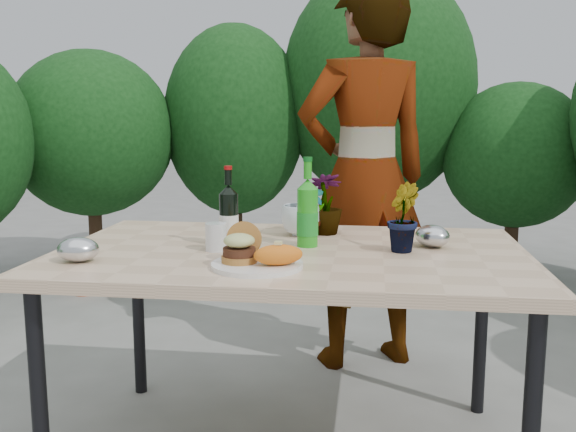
# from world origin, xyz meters

# --- Properties ---
(patio_table) EXTENTS (1.60, 1.00, 0.75)m
(patio_table) POSITION_xyz_m (0.00, 0.00, 0.69)
(patio_table) COLOR #D4B18D
(patio_table) RESTS_ON ground
(shrub_hedge) EXTENTS (6.92, 5.13, 2.33)m
(shrub_hedge) POSITION_xyz_m (0.26, 1.70, 1.15)
(shrub_hedge) COLOR #382316
(shrub_hedge) RESTS_ON ground
(dinner_plate) EXTENTS (0.28, 0.28, 0.01)m
(dinner_plate) POSITION_xyz_m (-0.07, -0.27, 0.76)
(dinner_plate) COLOR white
(dinner_plate) RESTS_ON patio_table
(burger_stack) EXTENTS (0.11, 0.16, 0.11)m
(burger_stack) POSITION_xyz_m (-0.12, -0.25, 0.81)
(burger_stack) COLOR #B7722D
(burger_stack) RESTS_ON dinner_plate
(sweet_potato) EXTENTS (0.17, 0.12, 0.06)m
(sweet_potato) POSITION_xyz_m (-0.00, -0.29, 0.80)
(sweet_potato) COLOR orange
(sweet_potato) RESTS_ON dinner_plate
(grilled_veg) EXTENTS (0.08, 0.05, 0.03)m
(grilled_veg) POSITION_xyz_m (-0.05, -0.17, 0.78)
(grilled_veg) COLOR olive
(grilled_veg) RESTS_ON dinner_plate
(wine_bottle) EXTENTS (0.07, 0.07, 0.28)m
(wine_bottle) POSITION_xyz_m (-0.22, 0.03, 0.85)
(wine_bottle) COLOR black
(wine_bottle) RESTS_ON patio_table
(sparkling_water) EXTENTS (0.08, 0.08, 0.31)m
(sparkling_water) POSITION_xyz_m (0.05, 0.06, 0.87)
(sparkling_water) COLOR #229B1C
(sparkling_water) RESTS_ON patio_table
(plastic_cup) EXTENTS (0.07, 0.07, 0.09)m
(plastic_cup) POSITION_xyz_m (-0.25, -0.05, 0.80)
(plastic_cup) COLOR silver
(plastic_cup) RESTS_ON patio_table
(seedling_left) EXTENTS (0.13, 0.12, 0.20)m
(seedling_left) POSITION_xyz_m (0.05, 0.26, 0.85)
(seedling_left) COLOR #2B5B1F
(seedling_left) RESTS_ON patio_table
(seedling_mid) EXTENTS (0.12, 0.14, 0.23)m
(seedling_mid) POSITION_xyz_m (0.37, 0.03, 0.87)
(seedling_mid) COLOR #20581E
(seedling_mid) RESTS_ON patio_table
(seedling_right) EXTENTS (0.17, 0.17, 0.24)m
(seedling_right) POSITION_xyz_m (0.09, 0.31, 0.87)
(seedling_right) COLOR #225E20
(seedling_right) RESTS_ON patio_table
(blue_bowl) EXTENTS (0.19, 0.19, 0.12)m
(blue_bowl) POSITION_xyz_m (0.00, 0.26, 0.81)
(blue_bowl) COLOR white
(blue_bowl) RESTS_ON patio_table
(foil_packet_left) EXTENTS (0.14, 0.12, 0.08)m
(foil_packet_left) POSITION_xyz_m (-0.64, -0.27, 0.79)
(foil_packet_left) COLOR silver
(foil_packet_left) RESTS_ON patio_table
(foil_packet_right) EXTENTS (0.17, 0.17, 0.08)m
(foil_packet_right) POSITION_xyz_m (0.48, 0.11, 0.79)
(foil_packet_right) COLOR silver
(foil_packet_right) RESTS_ON patio_table
(person) EXTENTS (0.79, 0.67, 1.82)m
(person) POSITION_xyz_m (0.24, 0.90, 0.91)
(person) COLOR #9A674D
(person) RESTS_ON ground
(terracotta_pot) EXTENTS (0.17, 0.17, 0.14)m
(terracotta_pot) POSITION_xyz_m (-1.64, 1.84, 0.07)
(terracotta_pot) COLOR #C45532
(terracotta_pot) RESTS_ON ground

